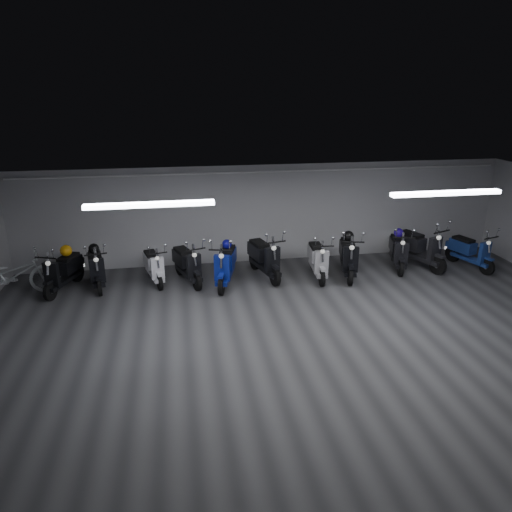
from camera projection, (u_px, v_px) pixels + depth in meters
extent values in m
cube|color=#363639|center=(314.00, 347.00, 9.14)|extent=(14.00, 10.00, 0.01)
cube|color=gray|center=(321.00, 207.00, 8.19)|extent=(14.00, 10.00, 0.01)
cube|color=#ABABAE|center=(267.00, 214.00, 13.30)|extent=(14.00, 0.01, 2.80)
cube|color=#ABABAE|center=(486.00, 503.00, 4.02)|extent=(14.00, 0.01, 2.80)
cube|color=white|center=(150.00, 205.00, 8.66)|extent=(2.40, 0.18, 0.08)
cube|color=white|center=(446.00, 193.00, 9.61)|extent=(2.40, 0.18, 0.08)
cylinder|color=white|center=(267.00, 172.00, 12.81)|extent=(13.60, 0.05, 0.05)
imported|color=white|center=(11.00, 271.00, 11.11)|extent=(2.22, 1.35, 1.35)
sphere|color=black|center=(94.00, 249.00, 11.81)|extent=(0.27, 0.27, 0.27)
sphere|color=black|center=(348.00, 236.00, 12.51)|extent=(0.29, 0.29, 0.29)
sphere|color=orange|center=(66.00, 251.00, 11.60)|extent=(0.29, 0.29, 0.29)
sphere|color=#1F0B7F|center=(399.00, 233.00, 13.03)|extent=(0.27, 0.27, 0.27)
sphere|color=#0D0C84|center=(227.00, 244.00, 11.94)|extent=(0.25, 0.25, 0.25)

